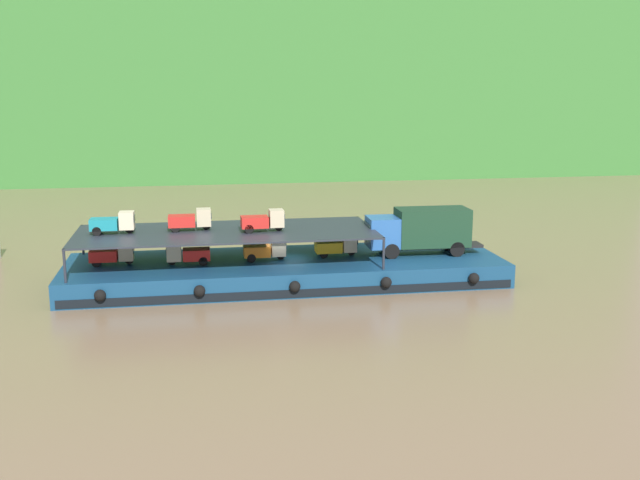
{
  "coord_description": "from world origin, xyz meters",
  "views": [
    {
      "loc": [
        -5.81,
        -46.96,
        12.73
      ],
      "look_at": [
        2.29,
        0.0,
        2.7
      ],
      "focal_mm": 41.72,
      "sensor_mm": 36.0,
      "label": 1
    }
  ],
  "objects_px": {
    "mini_truck_lower_aft": "(187,254)",
    "cargo_barge": "(286,270)",
    "covered_lorry": "(421,229)",
    "mini_truck_upper_fore": "(263,221)",
    "mini_truck_upper_stern": "(113,223)",
    "mini_truck_lower_fore": "(337,246)",
    "mini_truck_upper_mid": "(191,220)",
    "mini_truck_lower_stern": "(113,254)",
    "mini_truck_lower_mid": "(265,250)"
  },
  "relations": [
    {
      "from": "mini_truck_lower_mid",
      "to": "covered_lorry",
      "type": "bearing_deg",
      "value": -0.47
    },
    {
      "from": "mini_truck_lower_fore",
      "to": "mini_truck_upper_mid",
      "type": "bearing_deg",
      "value": 178.35
    },
    {
      "from": "cargo_barge",
      "to": "mini_truck_lower_fore",
      "type": "distance_m",
      "value": 3.8
    },
    {
      "from": "covered_lorry",
      "to": "mini_truck_lower_stern",
      "type": "bearing_deg",
      "value": 178.67
    },
    {
      "from": "mini_truck_lower_stern",
      "to": "mini_truck_upper_mid",
      "type": "height_order",
      "value": "mini_truck_upper_mid"
    },
    {
      "from": "mini_truck_lower_stern",
      "to": "mini_truck_upper_stern",
      "type": "height_order",
      "value": "mini_truck_upper_stern"
    },
    {
      "from": "mini_truck_upper_mid",
      "to": "mini_truck_lower_mid",
      "type": "bearing_deg",
      "value": -8.26
    },
    {
      "from": "mini_truck_lower_stern",
      "to": "mini_truck_lower_fore",
      "type": "relative_size",
      "value": 1.0
    },
    {
      "from": "cargo_barge",
      "to": "mini_truck_upper_mid",
      "type": "xyz_separation_m",
      "value": [
        -6.03,
        0.71,
        3.44
      ]
    },
    {
      "from": "cargo_barge",
      "to": "mini_truck_lower_stern",
      "type": "xyz_separation_m",
      "value": [
        -10.96,
        0.4,
        1.44
      ]
    },
    {
      "from": "covered_lorry",
      "to": "mini_truck_upper_fore",
      "type": "relative_size",
      "value": 2.86
    },
    {
      "from": "mini_truck_lower_stern",
      "to": "mini_truck_upper_fore",
      "type": "relative_size",
      "value": 0.99
    },
    {
      "from": "mini_truck_upper_mid",
      "to": "mini_truck_upper_fore",
      "type": "bearing_deg",
      "value": -14.0
    },
    {
      "from": "mini_truck_lower_stern",
      "to": "mini_truck_lower_fore",
      "type": "xyz_separation_m",
      "value": [
        14.45,
        0.03,
        0.0
      ]
    },
    {
      "from": "cargo_barge",
      "to": "mini_truck_lower_fore",
      "type": "bearing_deg",
      "value": 7.09
    },
    {
      "from": "mini_truck_lower_stern",
      "to": "mini_truck_upper_stern",
      "type": "distance_m",
      "value": 2.01
    },
    {
      "from": "mini_truck_upper_mid",
      "to": "mini_truck_lower_stern",
      "type": "bearing_deg",
      "value": -176.49
    },
    {
      "from": "cargo_barge",
      "to": "mini_truck_upper_fore",
      "type": "relative_size",
      "value": 10.22
    },
    {
      "from": "mini_truck_lower_mid",
      "to": "mini_truck_upper_stern",
      "type": "xyz_separation_m",
      "value": [
        -9.51,
        0.4,
        2.0
      ]
    },
    {
      "from": "mini_truck_lower_aft",
      "to": "covered_lorry",
      "type": "bearing_deg",
      "value": 0.86
    },
    {
      "from": "mini_truck_lower_stern",
      "to": "mini_truck_lower_aft",
      "type": "xyz_separation_m",
      "value": [
        4.66,
        -0.7,
        0.0
      ]
    },
    {
      "from": "mini_truck_upper_fore",
      "to": "covered_lorry",
      "type": "bearing_deg",
      "value": 2.0
    },
    {
      "from": "cargo_barge",
      "to": "mini_truck_lower_mid",
      "type": "height_order",
      "value": "mini_truck_lower_mid"
    },
    {
      "from": "cargo_barge",
      "to": "mini_truck_lower_stern",
      "type": "distance_m",
      "value": 11.06
    },
    {
      "from": "mini_truck_lower_stern",
      "to": "mini_truck_upper_mid",
      "type": "distance_m",
      "value": 5.33
    },
    {
      "from": "cargo_barge",
      "to": "mini_truck_upper_mid",
      "type": "distance_m",
      "value": 6.98
    },
    {
      "from": "mini_truck_lower_stern",
      "to": "mini_truck_lower_aft",
      "type": "distance_m",
      "value": 4.72
    },
    {
      "from": "mini_truck_lower_aft",
      "to": "mini_truck_lower_mid",
      "type": "relative_size",
      "value": 1.0
    },
    {
      "from": "cargo_barge",
      "to": "mini_truck_upper_mid",
      "type": "relative_size",
      "value": 10.29
    },
    {
      "from": "mini_truck_lower_stern",
      "to": "covered_lorry",
      "type": "bearing_deg",
      "value": -1.33
    },
    {
      "from": "covered_lorry",
      "to": "mini_truck_lower_mid",
      "type": "bearing_deg",
      "value": 179.53
    },
    {
      "from": "cargo_barge",
      "to": "mini_truck_upper_stern",
      "type": "xyz_separation_m",
      "value": [
        -10.82,
        0.42,
        3.44
      ]
    },
    {
      "from": "mini_truck_lower_fore",
      "to": "mini_truck_upper_stern",
      "type": "relative_size",
      "value": 0.99
    },
    {
      "from": "cargo_barge",
      "to": "mini_truck_upper_fore",
      "type": "distance_m",
      "value": 3.76
    },
    {
      "from": "mini_truck_lower_aft",
      "to": "mini_truck_upper_stern",
      "type": "bearing_deg",
      "value": 171.03
    },
    {
      "from": "mini_truck_lower_stern",
      "to": "mini_truck_lower_aft",
      "type": "bearing_deg",
      "value": -8.53
    },
    {
      "from": "covered_lorry",
      "to": "mini_truck_lower_aft",
      "type": "xyz_separation_m",
      "value": [
        -15.42,
        -0.23,
        -1.0
      ]
    },
    {
      "from": "mini_truck_lower_aft",
      "to": "mini_truck_upper_fore",
      "type": "relative_size",
      "value": 0.99
    },
    {
      "from": "mini_truck_lower_mid",
      "to": "mini_truck_upper_mid",
      "type": "height_order",
      "value": "mini_truck_upper_mid"
    },
    {
      "from": "cargo_barge",
      "to": "mini_truck_lower_mid",
      "type": "relative_size",
      "value": 10.29
    },
    {
      "from": "mini_truck_lower_aft",
      "to": "mini_truck_upper_stern",
      "type": "distance_m",
      "value": 4.99
    },
    {
      "from": "mini_truck_lower_stern",
      "to": "mini_truck_lower_mid",
      "type": "distance_m",
      "value": 9.66
    },
    {
      "from": "covered_lorry",
      "to": "mini_truck_upper_fore",
      "type": "xyz_separation_m",
      "value": [
        -10.58,
        -0.37,
        1.0
      ]
    },
    {
      "from": "mini_truck_lower_aft",
      "to": "mini_truck_upper_mid",
      "type": "bearing_deg",
      "value": 74.99
    },
    {
      "from": "mini_truck_lower_mid",
      "to": "mini_truck_upper_stern",
      "type": "distance_m",
      "value": 9.73
    },
    {
      "from": "mini_truck_lower_aft",
      "to": "cargo_barge",
      "type": "bearing_deg",
      "value": 2.67
    },
    {
      "from": "mini_truck_lower_fore",
      "to": "mini_truck_upper_mid",
      "type": "height_order",
      "value": "mini_truck_upper_mid"
    },
    {
      "from": "mini_truck_lower_mid",
      "to": "mini_truck_upper_fore",
      "type": "distance_m",
      "value": 2.06
    },
    {
      "from": "mini_truck_lower_stern",
      "to": "mini_truck_lower_fore",
      "type": "height_order",
      "value": "same"
    },
    {
      "from": "mini_truck_lower_mid",
      "to": "mini_truck_lower_fore",
      "type": "relative_size",
      "value": 1.0
    }
  ]
}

